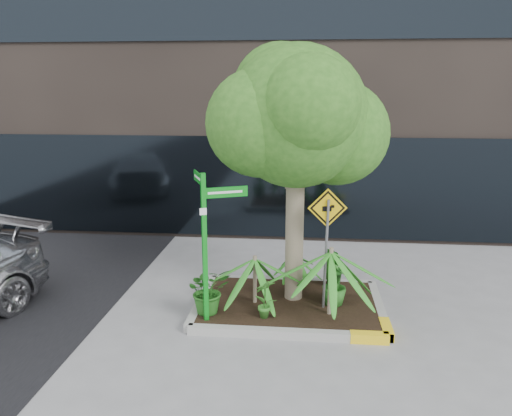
{
  "coord_description": "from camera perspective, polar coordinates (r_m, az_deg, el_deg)",
  "views": [
    {
      "loc": [
        0.43,
        -8.05,
        3.9
      ],
      "look_at": [
        -0.39,
        0.2,
        1.89
      ],
      "focal_mm": 35.0,
      "sensor_mm": 36.0,
      "label": 1
    }
  ],
  "objects": [
    {
      "name": "ground",
      "position": [
        8.96,
        2.4,
        -12.17
      ],
      "size": [
        80.0,
        80.0,
        0.0
      ],
      "primitive_type": "plane",
      "color": "gray",
      "rests_on": "ground"
    },
    {
      "name": "planter",
      "position": [
        9.15,
        3.98,
        -10.9
      ],
      "size": [
        3.35,
        2.36,
        0.15
      ],
      "color": "#9E9E99",
      "rests_on": "ground"
    },
    {
      "name": "tree",
      "position": [
        8.57,
        4.66,
        10.37
      ],
      "size": [
        3.12,
        2.77,
        4.68
      ],
      "color": "gray",
      "rests_on": "ground"
    },
    {
      "name": "palm_front",
      "position": [
        8.35,
        8.61,
        -4.98
      ],
      "size": [
        1.33,
        1.33,
        1.48
      ],
      "color": "gray",
      "rests_on": "ground"
    },
    {
      "name": "palm_left",
      "position": [
        8.79,
        -0.13,
        -5.84
      ],
      "size": [
        0.98,
        0.98,
        1.09
      ],
      "color": "gray",
      "rests_on": "ground"
    },
    {
      "name": "palm_back",
      "position": [
        9.64,
        4.4,
        -5.41
      ],
      "size": [
        0.74,
        0.74,
        0.82
      ],
      "color": "gray",
      "rests_on": "ground"
    },
    {
      "name": "shrub_a",
      "position": [
        8.6,
        -5.45,
        -9.3
      ],
      "size": [
        0.99,
        0.99,
        0.81
      ],
      "primitive_type": "imported",
      "rotation": [
        0.0,
        0.0,
        0.49
      ],
      "color": "#215F1B",
      "rests_on": "planter"
    },
    {
      "name": "shrub_b",
      "position": [
        8.97,
        8.92,
        -8.51
      ],
      "size": [
        0.6,
        0.6,
        0.78
      ],
      "primitive_type": "imported",
      "rotation": [
        0.0,
        0.0,
        2.12
      ],
      "color": "#297222",
      "rests_on": "planter"
    },
    {
      "name": "shrub_c",
      "position": [
        8.41,
        1.0,
        -10.25
      ],
      "size": [
        0.5,
        0.5,
        0.69
      ],
      "primitive_type": "imported",
      "rotation": [
        0.0,
        0.0,
        3.76
      ],
      "color": "#327725",
      "rests_on": "planter"
    },
    {
      "name": "shrub_d",
      "position": [
        9.7,
        8.98,
        -6.73
      ],
      "size": [
        0.53,
        0.53,
        0.8
      ],
      "primitive_type": "imported",
      "rotation": [
        0.0,
        0.0,
        4.96
      ],
      "color": "#1B5618",
      "rests_on": "planter"
    },
    {
      "name": "street_sign_post",
      "position": [
        8.04,
        -5.65,
        -2.93
      ],
      "size": [
        0.96,
        0.73,
        2.61
      ],
      "rotation": [
        0.0,
        0.0,
        0.4
      ],
      "color": "#0C8A1A",
      "rests_on": "ground"
    },
    {
      "name": "cattle_sign",
      "position": [
        8.39,
        8.09,
        -2.41
      ],
      "size": [
        0.66,
        0.21,
        2.14
      ],
      "rotation": [
        0.0,
        0.0,
        0.14
      ],
      "color": "slate",
      "rests_on": "ground"
    }
  ]
}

